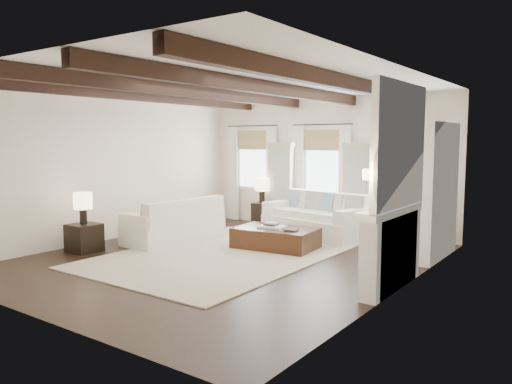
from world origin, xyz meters
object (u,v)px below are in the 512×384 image
Objects in this scene: ottoman at (276,238)px; sofa_left at (176,224)px; sofa_back at (317,219)px; side_table_front at (84,238)px; side_table_back at (262,215)px.

sofa_left is at bearing -168.85° from ottoman.
side_table_front is at bearing -126.91° from sofa_back.
side_table_front is at bearing -105.48° from side_table_back.
sofa_back reaches higher than sofa_left.
sofa_back reaches higher than ottoman.
ottoman is at bearing -93.01° from sofa_back.
side_table_back is at bearing 167.67° from sofa_back.
side_table_back reaches higher than side_table_front.
sofa_back is at bearing -12.33° from side_table_back.
sofa_left reaches higher than ottoman.
side_table_back is (-1.78, 0.39, -0.11)m from sofa_back.
sofa_back is 3.13m from sofa_left.
sofa_left is 1.41× the size of ottoman.
sofa_back is 1.11× the size of sofa_left.
sofa_left reaches higher than side_table_back.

